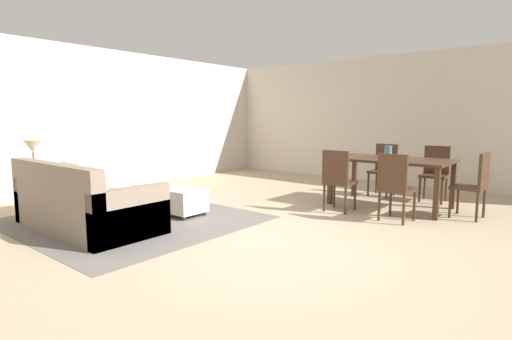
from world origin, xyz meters
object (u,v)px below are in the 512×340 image
dining_chair_far_right (435,170)px  dining_chair_head_east (475,182)px  couch (84,206)px  dining_chair_far_left (384,167)px  dining_chair_near_right (395,184)px  dining_chair_near_left (338,177)px  vase_centerpiece (388,152)px  ottoman_table (171,198)px  side_table (35,184)px  dining_table (391,164)px  table_lamp (33,148)px

dining_chair_far_right → dining_chair_head_east: (0.78, -0.94, 0.00)m
couch → dining_chair_far_left: 4.98m
dining_chair_far_left → dining_chair_far_right: size_ratio=1.00×
dining_chair_near_right → dining_chair_far_left: 1.93m
couch → dining_chair_far_right: size_ratio=2.22×
dining_chair_near_left → dining_chair_far_left: same height
dining_chair_near_left → vase_centerpiece: vase_centerpiece is taller
couch → ottoman_table: couch is taller
side_table → dining_chair_near_right: bearing=33.8°
side_table → dining_chair_far_left: (3.38, 4.56, 0.08)m
ottoman_table → dining_chair_far_right: size_ratio=1.23×
dining_chair_near_left → ottoman_table: bearing=-139.7°
ottoman_table → dining_chair_far_right: 4.35m
dining_chair_near_left → vase_centerpiece: bearing=65.4°
dining_table → dining_chair_near_left: (-0.46, -0.86, -0.16)m
dining_table → dining_chair_far_right: dining_chair_far_right is taller
couch → side_table: size_ratio=3.72×
table_lamp → dining_chair_far_left: table_lamp is taller
dining_table → ottoman_table: bearing=-133.5°
side_table → dining_table: bearing=44.3°
side_table → table_lamp: (-0.00, -0.00, 0.52)m
dining_chair_head_east → vase_centerpiece: (-1.25, 0.05, 0.34)m
dining_chair_near_right → dining_chair_head_east: (0.79, 0.86, 0.00)m
ottoman_table → vase_centerpiece: (2.28, 2.47, 0.64)m
side_table → dining_chair_far_left: size_ratio=0.60×
dining_table → couch: bearing=-124.1°
side_table → vase_centerpiece: vase_centerpiece is taller
dining_chair_near_right → dining_chair_near_left: bearing=177.8°
table_lamp → dining_chair_head_east: 6.24m
table_lamp → dining_chair_near_right: table_lamp is taller
dining_chair_far_right → couch: bearing=-122.5°
dining_chair_near_left → dining_chair_head_east: bearing=26.5°
dining_chair_far_left → vase_centerpiece: vase_centerpiece is taller
dining_chair_far_right → vase_centerpiece: 1.06m
dining_chair_near_left → dining_chair_near_right: bearing=-2.2°
dining_chair_far_left → vase_centerpiece: size_ratio=4.77×
dining_chair_far_left → dining_chair_head_east: (1.63, -0.88, 0.00)m
dining_chair_head_east → vase_centerpiece: 1.30m
dining_table → dining_chair_far_right: (0.42, 0.90, -0.16)m
dining_chair_head_east → side_table: bearing=-143.7°
table_lamp → dining_chair_far_left: bearing=53.5°
couch → dining_chair_head_east: (3.69, 3.64, 0.23)m
ottoman_table → dining_chair_far_right: bearing=50.6°
dining_table → dining_chair_far_left: dining_chair_far_left is taller
table_lamp → ottoman_table: bearing=40.5°
dining_table → dining_chair_near_right: 1.00m
side_table → vase_centerpiece: 5.32m
ottoman_table → vase_centerpiece: bearing=47.3°
dining_table → dining_chair_near_left: bearing=-117.8°
side_table → dining_chair_far_right: (4.23, 4.62, 0.08)m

